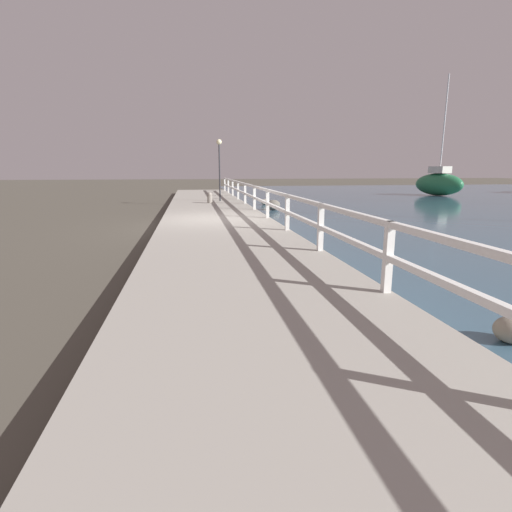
# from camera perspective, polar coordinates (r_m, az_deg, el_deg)

# --- Properties ---
(ground_plane) EXTENTS (120.00, 120.00, 0.00)m
(ground_plane) POSITION_cam_1_polar(r_m,az_deg,el_deg) (12.85, -5.58, 4.13)
(ground_plane) COLOR #4C473D
(dock_walkway) EXTENTS (3.48, 36.00, 0.27)m
(dock_walkway) POSITION_cam_1_polar(r_m,az_deg,el_deg) (12.83, -5.59, 4.73)
(dock_walkway) COLOR #9E998E
(dock_walkway) RESTS_ON ground
(railing) EXTENTS (0.10, 32.50, 0.92)m
(railing) POSITION_cam_1_polar(r_m,az_deg,el_deg) (12.96, 1.66, 8.25)
(railing) COLOR white
(railing) RESTS_ON dock_walkway
(boulder_upstream) EXTENTS (0.39, 0.35, 0.29)m
(boulder_upstream) POSITION_cam_1_polar(r_m,az_deg,el_deg) (20.82, 1.27, 7.73)
(boulder_upstream) COLOR gray
(boulder_upstream) RESTS_ON ground
(boulder_downstream) EXTENTS (0.61, 0.55, 0.46)m
(boulder_downstream) POSITION_cam_1_polar(r_m,az_deg,el_deg) (18.15, 2.50, 7.30)
(boulder_downstream) COLOR #666056
(boulder_downstream) RESTS_ON ground
(boulder_mid_strip) EXTENTS (0.39, 0.35, 0.29)m
(boulder_mid_strip) POSITION_cam_1_polar(r_m,az_deg,el_deg) (5.13, 32.75, -8.85)
(boulder_mid_strip) COLOR slate
(boulder_mid_strip) RESTS_ON ground
(mooring_bollard) EXTENTS (0.24, 0.24, 0.50)m
(mooring_bollard) POSITION_cam_1_polar(r_m,az_deg,el_deg) (18.76, -6.62, 8.28)
(mooring_bollard) COLOR gray
(mooring_bollard) RESTS_ON dock_walkway
(dock_lamp) EXTENTS (0.26, 0.26, 2.94)m
(dock_lamp) POSITION_cam_1_polar(r_m,az_deg,el_deg) (19.87, -5.27, 14.14)
(dock_lamp) COLOR #2D2D33
(dock_lamp) RESTS_ON dock_walkway
(sailboat_green) EXTENTS (2.61, 3.91, 7.88)m
(sailboat_green) POSITION_cam_1_polar(r_m,az_deg,el_deg) (30.70, 24.64, 9.44)
(sailboat_green) COLOR #236B42
(sailboat_green) RESTS_ON water_surface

